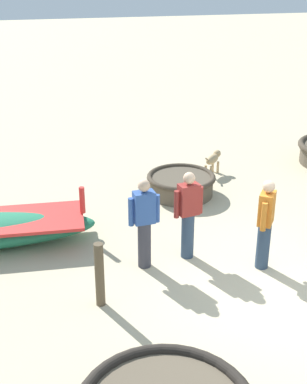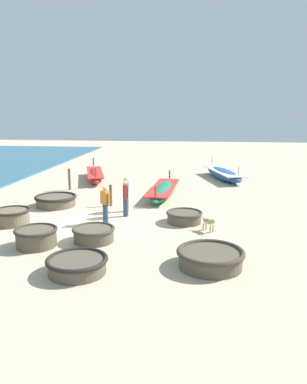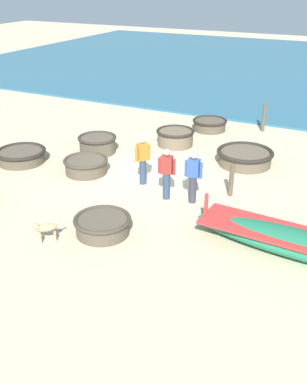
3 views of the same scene
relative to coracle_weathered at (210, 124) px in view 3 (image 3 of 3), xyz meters
The scene contains 15 objects.
ground_plane 5.38m from the coracle_weathered, ahead, with size 80.00×80.00×0.00m, color #C6B793.
coracle_weathered is the anchor object (origin of this frame).
coracle_nearest 6.55m from the coracle_weathered, 19.05° to the right, with size 1.50×1.50×0.51m.
coracle_beside_post 2.43m from the coracle_weathered, 13.28° to the right, with size 1.49×1.49×0.62m.
coracle_far_left 7.99m from the coracle_weathered, 36.39° to the right, with size 1.76×1.76×0.47m.
coracle_center 5.24m from the coracle_weathered, 32.84° to the right, with size 1.44×1.44×0.63m.
coracle_front_left 3.92m from the coracle_weathered, 38.36° to the left, with size 1.98×1.98×0.52m.
coracle_front_right 9.28m from the coracle_weathered, ahead, with size 1.49×1.49×0.46m.
long_boat_blue_hull 9.53m from the coracle_weathered, 33.03° to the left, with size 1.48×5.38×1.00m.
fisherman_by_coracle 6.13m from the coracle_weathered, ahead, with size 0.45×0.37×1.57m.
fisherman_crouching 6.88m from the coracle_weathered, 15.93° to the left, with size 0.25×0.53×1.57m.
fisherman_with_hat 6.83m from the coracle_weathered, ahead, with size 0.28×0.52×1.57m.
dog 10.26m from the coracle_weathered, ahead, with size 0.52×0.53×0.55m.
mooring_post_mid_beach 6.32m from the coracle_weathered, 25.87° to the left, with size 0.14×0.14×1.03m, color brown.
mooring_post_inland 2.28m from the coracle_weathered, 112.85° to the left, with size 0.14×0.14×1.19m, color brown.
Camera 3 is at (12.28, 6.16, 6.10)m, focal length 42.00 mm.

